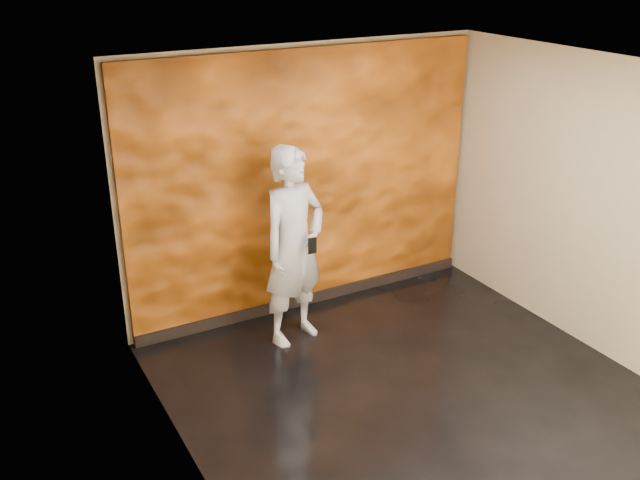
{
  "coord_description": "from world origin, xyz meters",
  "views": [
    {
      "loc": [
        -3.26,
        -4.25,
        3.71
      ],
      "look_at": [
        -0.41,
        0.95,
        1.2
      ],
      "focal_mm": 40.0,
      "sensor_mm": 36.0,
      "label": 1
    }
  ],
  "objects": [
    {
      "name": "man",
      "position": [
        -0.47,
        1.36,
        0.99
      ],
      "size": [
        0.83,
        0.66,
        1.99
      ],
      "primitive_type": "imported",
      "rotation": [
        0.0,
        0.0,
        0.28
      ],
      "color": "#9B9FAA",
      "rests_on": "ground"
    },
    {
      "name": "phone",
      "position": [
        -0.41,
        1.1,
        1.09
      ],
      "size": [
        0.08,
        0.02,
        0.16
      ],
      "primitive_type": "cube",
      "rotation": [
        0.0,
        0.0,
        0.02
      ],
      "color": "black",
      "rests_on": "man"
    },
    {
      "name": "room",
      "position": [
        0.0,
        0.0,
        1.4
      ],
      "size": [
        4.02,
        4.02,
        2.81
      ],
      "color": "black",
      "rests_on": "ground"
    },
    {
      "name": "baseboard",
      "position": [
        0.0,
        1.92,
        0.06
      ],
      "size": [
        3.9,
        0.04,
        0.12
      ],
      "primitive_type": "cube",
      "color": "black",
      "rests_on": "ground"
    },
    {
      "name": "feature_wall",
      "position": [
        0.0,
        1.96,
        1.38
      ],
      "size": [
        3.9,
        0.06,
        2.75
      ],
      "primitive_type": "cube",
      "color": "orange",
      "rests_on": "ground"
    }
  ]
}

